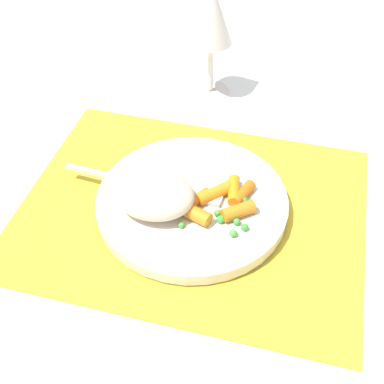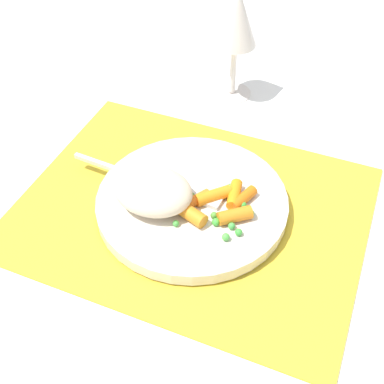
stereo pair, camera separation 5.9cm
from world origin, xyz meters
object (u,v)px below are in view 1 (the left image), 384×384
Objects in this scene: fork at (157,188)px; rice_mound at (154,194)px; carrot_portion at (220,201)px; wine_glass at (212,18)px; plate at (192,202)px.

rice_mound is at bearing -77.51° from fork.
carrot_portion is 0.51× the size of wine_glass.
fork reaches higher than plate.
carrot_portion is at bearing -7.42° from plate.
rice_mound reaches higher than fork.
fork is (-0.01, 0.03, -0.02)m from rice_mound.
wine_glass is (0.00, 0.29, 0.08)m from rice_mound.
plate is 0.05m from fork.
rice_mound reaches higher than carrot_portion.
carrot_portion is (0.08, 0.02, -0.01)m from rice_mound.
wine_glass reaches higher than carrot_portion.
rice_mound is (-0.04, -0.03, 0.03)m from plate.
carrot_portion is 0.43× the size of fork.
plate is 2.43× the size of rice_mound.
rice_mound is 0.55× the size of wine_glass.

